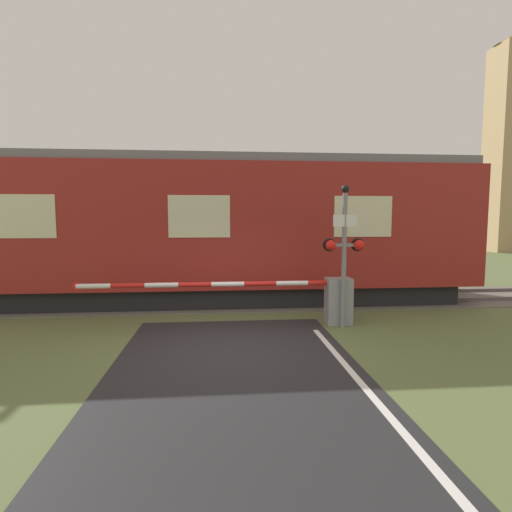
# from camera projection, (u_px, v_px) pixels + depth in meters

# --- Properties ---
(ground_plane) EXTENTS (80.00, 80.00, 0.00)m
(ground_plane) POSITION_uv_depth(u_px,v_px,m) (234.00, 348.00, 7.88)
(ground_plane) COLOR #5B6B3D
(track_bed) EXTENTS (36.00, 3.20, 0.13)m
(track_bed) POSITION_uv_depth(u_px,v_px,m) (229.00, 301.00, 12.26)
(track_bed) COLOR #666056
(track_bed) RESTS_ON ground_plane
(train) EXTENTS (16.18, 2.90, 4.31)m
(train) POSITION_uv_depth(u_px,v_px,m) (202.00, 230.00, 11.98)
(train) COLOR black
(train) RESTS_ON ground_plane
(crossing_barrier) EXTENTS (6.49, 0.44, 1.12)m
(crossing_barrier) POSITION_uv_depth(u_px,v_px,m) (314.00, 298.00, 9.56)
(crossing_barrier) COLOR gray
(crossing_barrier) RESTS_ON ground_plane
(signal_post) EXTENTS (0.97, 0.26, 3.31)m
(signal_post) POSITION_uv_depth(u_px,v_px,m) (344.00, 247.00, 9.17)
(signal_post) COLOR gray
(signal_post) RESTS_ON ground_plane
(distant_building) EXTENTS (2.73, 2.73, 16.16)m
(distant_building) POSITION_uv_depth(u_px,v_px,m) (508.00, 144.00, 30.25)
(distant_building) COLOR tan
(distant_building) RESTS_ON ground_plane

